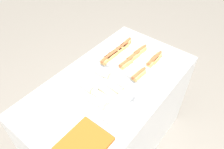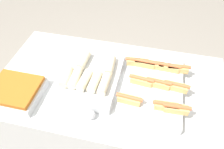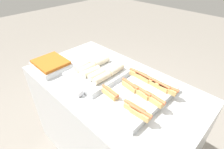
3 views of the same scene
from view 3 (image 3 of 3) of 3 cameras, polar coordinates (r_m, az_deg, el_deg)
counter at (r=1.67m, az=-0.38°, el=-15.10°), size 1.41×0.79×0.91m
tray_hotdogs at (r=1.21m, az=8.99°, el=-6.39°), size 0.40×0.53×0.10m
tray_wraps at (r=1.41m, az=-4.34°, el=0.75°), size 0.36×0.46×0.10m
tray_side_front at (r=1.59m, az=-19.25°, el=3.04°), size 0.30×0.26×0.07m
serving_spoon_near at (r=1.25m, az=-10.96°, el=-5.77°), size 0.26×0.05×0.05m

